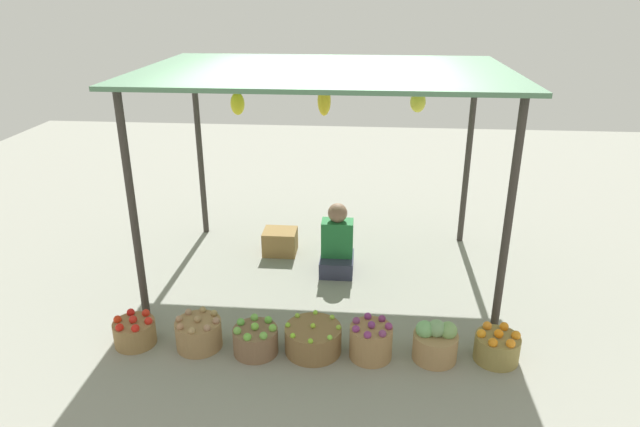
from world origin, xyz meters
name	(u,v)px	position (x,y,z in m)	size (l,w,h in m)	color
ground_plane	(324,274)	(0.00, 0.00, 0.00)	(14.00, 14.00, 0.00)	gray
market_stall_structure	(325,85)	(0.00, 0.01, 2.04)	(3.50, 2.36, 2.20)	#38332D
vendor_person	(337,246)	(0.13, 0.12, 0.30)	(0.36, 0.44, 0.78)	#33374C
basket_red_tomatoes	(135,332)	(-1.56, -1.41, 0.12)	(0.36, 0.36, 0.28)	olive
basket_potatoes	(199,333)	(-0.99, -1.40, 0.13)	(0.40, 0.40, 0.30)	#9B784E
basket_green_apples	(256,340)	(-0.48, -1.44, 0.12)	(0.38, 0.38, 0.29)	#816046
basket_limes	(313,339)	(0.01, -1.38, 0.12)	(0.49, 0.49, 0.27)	olive
basket_purple_onions	(371,341)	(0.50, -1.42, 0.15)	(0.36, 0.36, 0.34)	#A0794E
basket_cabbages	(435,342)	(1.04, -1.40, 0.16)	(0.37, 0.37, 0.37)	#A68054
basket_oranges	(497,347)	(1.55, -1.38, 0.12)	(0.37, 0.37, 0.29)	olive
wooden_crate_near_vendor	(280,242)	(-0.56, 0.50, 0.14)	(0.38, 0.33, 0.28)	olive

